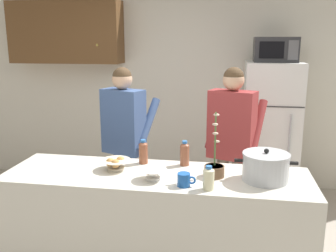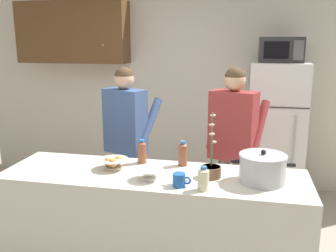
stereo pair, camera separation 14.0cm
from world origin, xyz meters
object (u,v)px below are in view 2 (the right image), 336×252
at_px(cooking_pot, 262,168).
at_px(empty_bowl, 149,173).
at_px(coffee_mug, 179,180).
at_px(bottle_mid_counter, 142,152).
at_px(bottle_near_edge, 183,154).
at_px(refrigerator, 275,133).
at_px(person_by_sink, 233,134).
at_px(potted_orchid, 211,169).
at_px(bread_bowl, 114,163).
at_px(bottle_far_corner, 203,179).
at_px(person_near_pot, 126,130).
at_px(microwave, 281,50).

distance_m(cooking_pot, empty_bowl, 0.82).
relative_size(coffee_mug, empty_bowl, 0.64).
xyz_separation_m(cooking_pot, coffee_mug, (-0.57, -0.21, -0.06)).
xyz_separation_m(cooking_pot, bottle_mid_counter, (-0.96, 0.23, -0.01)).
relative_size(cooking_pot, bottle_near_edge, 2.18).
bearing_deg(refrigerator, person_by_sink, -114.23).
bearing_deg(potted_orchid, bread_bowl, 178.06).
xyz_separation_m(bread_bowl, bottle_far_corner, (0.75, -0.28, 0.03)).
height_order(bottle_near_edge, potted_orchid, potted_orchid).
distance_m(refrigerator, cooking_pot, 1.87).
distance_m(cooking_pot, bottle_mid_counter, 0.99).
height_order(person_by_sink, bottle_near_edge, person_by_sink).
bearing_deg(potted_orchid, bottle_far_corner, -96.32).
bearing_deg(empty_bowl, bread_bowl, 153.48).
bearing_deg(bottle_far_corner, person_by_sink, 81.77).
bearing_deg(person_near_pot, person_by_sink, -0.78).
relative_size(person_near_pot, empty_bowl, 8.16).
distance_m(coffee_mug, empty_bowl, 0.26).
bearing_deg(bottle_far_corner, cooking_pot, 31.28).
xyz_separation_m(bottle_far_corner, potted_orchid, (0.03, 0.25, -0.02)).
distance_m(bottle_mid_counter, potted_orchid, 0.63).
bearing_deg(refrigerator, person_near_pot, -146.31).
bearing_deg(bread_bowl, microwave, 52.66).
distance_m(person_near_pot, empty_bowl, 1.08).
bearing_deg(microwave, bread_bowl, -127.34).
bearing_deg(bottle_near_edge, refrigerator, 62.51).
distance_m(refrigerator, bottle_far_corner, 2.18).
xyz_separation_m(microwave, coffee_mug, (-0.79, -2.03, -0.84)).
relative_size(microwave, empty_bowl, 2.35).
relative_size(cooking_pot, coffee_mug, 3.42).
height_order(refrigerator, person_by_sink, person_by_sink).
xyz_separation_m(person_near_pot, bottle_mid_counter, (0.34, -0.61, -0.02)).
relative_size(person_by_sink, empty_bowl, 8.23).
distance_m(person_by_sink, bottle_near_edge, 0.70).
bearing_deg(cooking_pot, bottle_near_edge, 159.21).
xyz_separation_m(coffee_mug, bottle_far_corner, (0.17, -0.03, 0.04)).
bearing_deg(bottle_near_edge, person_by_sink, 57.24).
relative_size(person_near_pot, coffee_mug, 12.71).
relative_size(microwave, person_by_sink, 0.29).
xyz_separation_m(empty_bowl, bottle_mid_counter, (-0.15, 0.35, 0.05)).
distance_m(bottle_near_edge, bottle_far_corner, 0.53).
bearing_deg(person_near_pot, bread_bowl, -78.86).
xyz_separation_m(bread_bowl, bottle_near_edge, (0.52, 0.20, 0.05)).
height_order(cooking_pot, bottle_mid_counter, cooking_pot).
bearing_deg(microwave, refrigerator, 90.07).
height_order(cooking_pot, bottle_near_edge, cooking_pot).
relative_size(coffee_mug, bread_bowl, 0.54).
xyz_separation_m(coffee_mug, bottle_mid_counter, (-0.39, 0.44, 0.05)).
xyz_separation_m(refrigerator, bottle_mid_counter, (-1.18, -1.62, 0.18)).
xyz_separation_m(coffee_mug, bread_bowl, (-0.57, 0.25, 0.00)).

